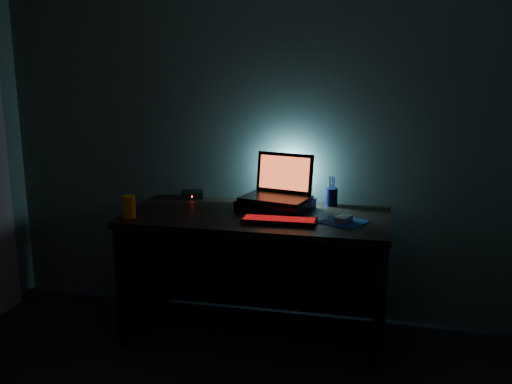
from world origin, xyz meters
TOP-DOWN VIEW (x-y plane):
  - room at (0.00, 0.00)m, footprint 3.50×4.00m
  - desk at (0.00, 1.67)m, footprint 1.50×0.70m
  - riser at (0.08, 1.75)m, footprint 0.46×0.38m
  - laptop at (0.10, 1.80)m, footprint 0.43×0.36m
  - keyboard at (0.16, 1.48)m, footprint 0.41×0.14m
  - mousepad at (0.50, 1.56)m, footprint 0.28×0.27m
  - mouse at (0.50, 1.56)m, footprint 0.10×0.12m
  - pen_cup at (0.40, 1.92)m, footprint 0.10×0.10m
  - juice_glass at (-0.68, 1.40)m, footprint 0.08×0.08m
  - router at (-0.49, 1.92)m, footprint 0.17×0.15m

SIDE VIEW (x-z plane):
  - desk at x=0.00m, z-range 0.12..0.87m
  - mousepad at x=0.50m, z-range 0.75..0.75m
  - keyboard at x=0.16m, z-range 0.75..0.77m
  - mouse at x=0.50m, z-range 0.75..0.78m
  - router at x=-0.49m, z-range 0.75..0.80m
  - riser at x=0.08m, z-range 0.75..0.81m
  - pen_cup at x=0.40m, z-range 0.75..0.86m
  - juice_glass at x=-0.68m, z-range 0.75..0.87m
  - laptop at x=0.10m, z-range 0.74..1.00m
  - room at x=0.00m, z-range 0.00..2.50m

